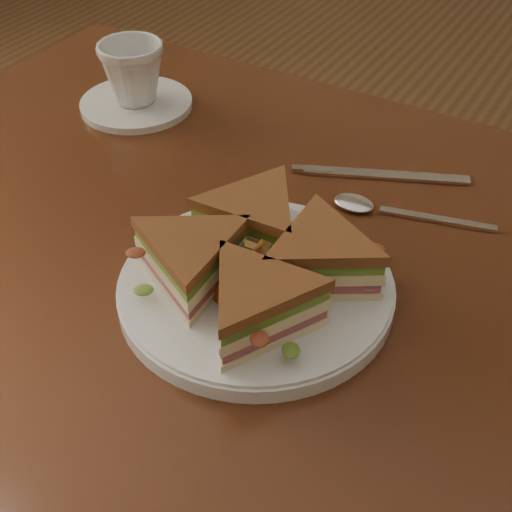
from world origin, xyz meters
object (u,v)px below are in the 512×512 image
Objects in this scene: sandwich_wedges at (256,260)px; saucer at (136,104)px; spoon at (374,207)px; knife at (374,175)px; plate at (256,288)px; coffee_cup at (133,73)px; table at (287,339)px.

sandwich_wedges is 1.83× the size of saucer.
spoon is 0.07m from knife.
spoon is 0.39m from saucer.
coffee_cup reaches higher than plate.
coffee_cup is at bearing 144.05° from sandwich_wedges.
sandwich_wedges reaches higher than knife.
spoon is 0.89× the size of knife.
saucer is at bearing 144.05° from plate.
knife is at bearing 86.11° from plate.
spoon is at bearing 76.72° from plate.
saucer is at bearing 150.43° from table.
plate reaches higher than knife.
sandwich_wedges reaches higher than spoon.
knife is 0.36m from saucer.
coffee_cup reaches higher than knife.
knife is at bearing 86.11° from sandwich_wedges.
saucer is (-0.36, -0.01, 0.00)m from knife.
sandwich_wedges is 0.20m from spoon.
saucer is (-0.34, 0.25, -0.04)m from sandwich_wedges.
plate is at bearing -106.78° from table.
knife is at bearing 1.21° from saucer.
coffee_cup is (-0.34, 0.25, 0.01)m from sandwich_wedges.
plate is 0.04m from sandwich_wedges.
plate is at bearing -60.77° from coffee_cup.
plate is 0.25m from knife.
plate is (-0.01, -0.05, 0.11)m from table.
coffee_cup is at bearing 157.57° from spoon.
table is at bearing -54.39° from coffee_cup.
knife is (0.00, 0.21, 0.10)m from table.
knife is 0.36m from coffee_cup.
sandwich_wedges reaches higher than saucer.
spoon is (0.04, 0.19, -0.00)m from plate.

